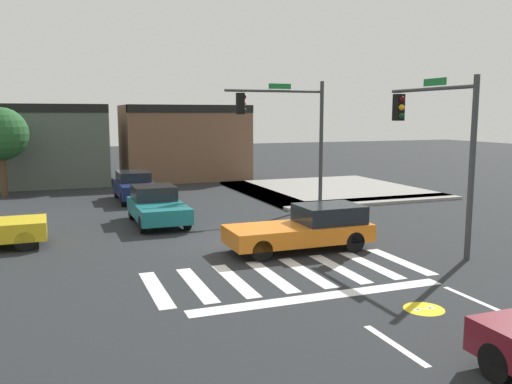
{
  "coord_description": "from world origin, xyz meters",
  "views": [
    {
      "loc": [
        -6.02,
        -17.76,
        4.41
      ],
      "look_at": [
        0.77,
        0.08,
        1.66
      ],
      "focal_mm": 37.78,
      "sensor_mm": 36.0,
      "label": 1
    }
  ],
  "objects_px": {
    "car_navy": "(135,186)",
    "car_teal": "(157,206)",
    "traffic_signal_northeast": "(288,122)",
    "roadside_tree": "(1,134)",
    "traffic_signal_southeast": "(437,131)",
    "car_orange": "(307,228)"
  },
  "relations": [
    {
      "from": "car_orange",
      "to": "car_teal",
      "type": "bearing_deg",
      "value": -58.05
    },
    {
      "from": "car_navy",
      "to": "traffic_signal_northeast",
      "type": "bearing_deg",
      "value": 52.66
    },
    {
      "from": "car_navy",
      "to": "car_teal",
      "type": "distance_m",
      "value": 6.26
    },
    {
      "from": "traffic_signal_northeast",
      "to": "roadside_tree",
      "type": "relative_size",
      "value": 1.24
    },
    {
      "from": "car_teal",
      "to": "roadside_tree",
      "type": "distance_m",
      "value": 12.25
    },
    {
      "from": "traffic_signal_southeast",
      "to": "car_teal",
      "type": "bearing_deg",
      "value": 47.19
    },
    {
      "from": "car_teal",
      "to": "car_orange",
      "type": "bearing_deg",
      "value": 31.95
    },
    {
      "from": "roadside_tree",
      "to": "car_orange",
      "type": "bearing_deg",
      "value": -57.85
    },
    {
      "from": "car_teal",
      "to": "roadside_tree",
      "type": "relative_size",
      "value": 0.87
    },
    {
      "from": "car_orange",
      "to": "traffic_signal_southeast",
      "type": "bearing_deg",
      "value": 163.58
    },
    {
      "from": "car_teal",
      "to": "traffic_signal_northeast",
      "type": "bearing_deg",
      "value": 102.06
    },
    {
      "from": "car_orange",
      "to": "car_navy",
      "type": "height_order",
      "value": "car_navy"
    },
    {
      "from": "traffic_signal_northeast",
      "to": "car_navy",
      "type": "height_order",
      "value": "traffic_signal_northeast"
    },
    {
      "from": "traffic_signal_southeast",
      "to": "car_navy",
      "type": "bearing_deg",
      "value": 30.11
    },
    {
      "from": "traffic_signal_northeast",
      "to": "roadside_tree",
      "type": "bearing_deg",
      "value": -34.33
    },
    {
      "from": "roadside_tree",
      "to": "traffic_signal_southeast",
      "type": "bearing_deg",
      "value": -50.68
    },
    {
      "from": "car_orange",
      "to": "car_teal",
      "type": "xyz_separation_m",
      "value": [
        -3.79,
        6.08,
        0.01
      ]
    },
    {
      "from": "traffic_signal_southeast",
      "to": "car_teal",
      "type": "height_order",
      "value": "traffic_signal_southeast"
    },
    {
      "from": "traffic_signal_southeast",
      "to": "car_orange",
      "type": "height_order",
      "value": "traffic_signal_southeast"
    },
    {
      "from": "car_orange",
      "to": "car_navy",
      "type": "xyz_separation_m",
      "value": [
        -3.78,
        12.34,
        0.04
      ]
    },
    {
      "from": "traffic_signal_northeast",
      "to": "roadside_tree",
      "type": "xyz_separation_m",
      "value": [
        -12.8,
        8.74,
        -0.72
      ]
    },
    {
      "from": "car_orange",
      "to": "roadside_tree",
      "type": "relative_size",
      "value": 0.98
    }
  ]
}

